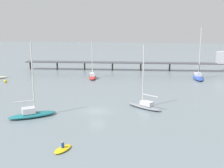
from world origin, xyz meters
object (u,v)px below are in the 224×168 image
at_px(sailboat_teal, 32,113).
at_px(sailboat_gray, 145,104).
at_px(pier, 158,61).
at_px(dinghy_yellow, 63,149).
at_px(mooring_buoy_mid, 5,81).
at_px(sailboat_red, 92,76).
at_px(sailboat_blue, 198,76).

bearing_deg(sailboat_teal, sailboat_gray, 24.36).
distance_m(pier, dinghy_yellow, 62.85).
distance_m(dinghy_yellow, mooring_buoy_mid, 45.55).
height_order(sailboat_red, mooring_buoy_mid, sailboat_red).
distance_m(sailboat_gray, mooring_buoy_mid, 40.44).
height_order(pier, sailboat_gray, sailboat_gray).
height_order(sailboat_red, dinghy_yellow, sailboat_red).
bearing_deg(sailboat_gray, sailboat_red, 120.80).
bearing_deg(pier, sailboat_teal, -111.23).
distance_m(sailboat_blue, sailboat_red, 29.23).
xyz_separation_m(sailboat_gray, mooring_buoy_mid, (-36.59, 17.22, -0.31)).
distance_m(sailboat_teal, mooring_buoy_mid, 31.56).
bearing_deg(dinghy_yellow, sailboat_blue, 66.16).
bearing_deg(sailboat_gray, mooring_buoy_mid, 154.80).
xyz_separation_m(dinghy_yellow, mooring_buoy_mid, (-27.96, 35.95, 0.17)).
bearing_deg(sailboat_gray, pier, 86.96).
bearing_deg(sailboat_red, sailboat_gray, -59.20).
xyz_separation_m(pier, sailboat_blue, (10.90, -12.42, -2.46)).
xyz_separation_m(sailboat_red, dinghy_yellow, (7.08, -45.11, -0.50)).
height_order(sailboat_blue, sailboat_red, sailboat_blue).
relative_size(sailboat_teal, sailboat_red, 1.16).
bearing_deg(pier, dinghy_yellow, -100.02).
xyz_separation_m(sailboat_teal, sailboat_gray, (17.54, 7.94, -0.03)).
bearing_deg(sailboat_teal, sailboat_red, 86.97).
bearing_deg(sailboat_gray, sailboat_teal, -155.64).
height_order(sailboat_blue, sailboat_gray, sailboat_blue).
height_order(sailboat_blue, mooring_buoy_mid, sailboat_blue).
distance_m(sailboat_red, mooring_buoy_mid, 22.79).
relative_size(sailboat_red, dinghy_yellow, 3.36).
xyz_separation_m(sailboat_teal, mooring_buoy_mid, (-19.06, 25.16, -0.34)).
relative_size(sailboat_blue, mooring_buoy_mid, 18.53).
height_order(sailboat_red, sailboat_gray, sailboat_gray).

